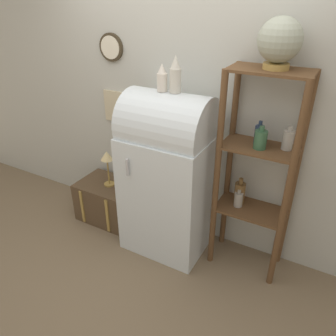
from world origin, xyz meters
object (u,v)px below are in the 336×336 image
(suitcase_trunk, at_px, (108,200))
(globe, at_px, (280,41))
(vase_left, at_px, (162,78))
(vase_center, at_px, (175,76))
(desk_lamp, at_px, (107,160))
(refrigerator, at_px, (168,173))

(suitcase_trunk, xyz_separation_m, globe, (1.52, 0.07, 1.69))
(vase_left, xyz_separation_m, vase_center, (0.11, 0.02, 0.03))
(vase_center, bearing_deg, vase_left, -171.59)
(vase_center, bearing_deg, desk_lamp, 177.97)
(suitcase_trunk, height_order, vase_center, vase_center)
(suitcase_trunk, distance_m, desk_lamp, 0.50)
(vase_left, relative_size, vase_center, 0.76)
(refrigerator, relative_size, desk_lamp, 3.93)
(refrigerator, relative_size, suitcase_trunk, 2.51)
(refrigerator, distance_m, desk_lamp, 0.72)
(globe, bearing_deg, suitcase_trunk, -177.18)
(refrigerator, xyz_separation_m, suitcase_trunk, (-0.76, 0.04, -0.56))
(suitcase_trunk, distance_m, vase_left, 1.56)
(vase_left, bearing_deg, refrigerator, 5.15)
(refrigerator, xyz_separation_m, vase_center, (0.05, 0.01, 0.86))
(refrigerator, xyz_separation_m, globe, (0.76, 0.12, 1.13))
(refrigerator, distance_m, vase_left, 0.83)
(suitcase_trunk, xyz_separation_m, desk_lamp, (0.04, -0.00, 0.50))
(vase_left, height_order, vase_center, vase_center)
(suitcase_trunk, bearing_deg, desk_lamp, -2.75)
(vase_left, relative_size, desk_lamp, 0.56)
(suitcase_trunk, relative_size, vase_left, 2.81)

